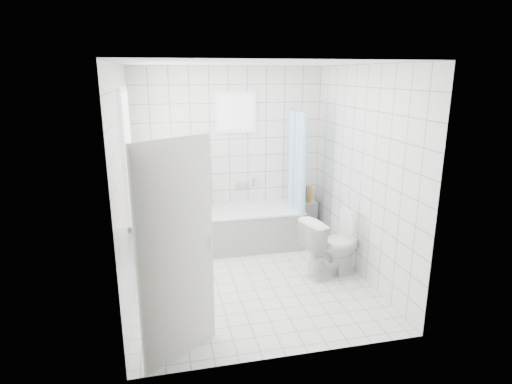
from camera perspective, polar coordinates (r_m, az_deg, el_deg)
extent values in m
plane|color=white|center=(5.43, -0.64, -11.81)|extent=(3.00, 3.00, 0.00)
plane|color=white|center=(4.82, -0.73, 16.79)|extent=(3.00, 3.00, 0.00)
cube|color=white|center=(6.41, -3.55, 4.77)|extent=(2.80, 0.02, 2.60)
cube|color=white|center=(3.58, 4.45, -4.03)|extent=(2.80, 0.02, 2.60)
cube|color=white|center=(4.88, -16.98, 0.67)|extent=(0.02, 3.00, 2.60)
cube|color=white|center=(5.43, 13.92, 2.37)|extent=(0.02, 3.00, 2.60)
cube|color=white|center=(5.10, -16.53, 4.80)|extent=(0.01, 0.90, 1.40)
cube|color=white|center=(6.29, -2.67, 10.56)|extent=(0.50, 0.01, 0.50)
cube|color=white|center=(5.28, -15.43, -3.08)|extent=(0.18, 1.02, 0.08)
cube|color=silver|center=(3.78, -10.51, -8.06)|extent=(0.67, 0.50, 2.00)
cube|color=white|center=(6.34, -2.18, -4.96)|extent=(1.77, 0.75, 0.55)
cube|color=white|center=(6.24, -2.21, -2.47)|extent=(1.79, 0.77, 0.03)
cube|color=white|center=(6.05, -11.12, -1.53)|extent=(0.15, 0.85, 1.50)
cube|color=white|center=(6.84, 6.27, -3.50)|extent=(0.40, 0.24, 0.55)
imported|color=white|center=(5.51, 10.06, -7.15)|extent=(0.85, 0.61, 0.78)
cylinder|color=silver|center=(6.14, 5.51, 10.86)|extent=(0.02, 0.80, 0.02)
cube|color=silver|center=(6.50, -1.93, 0.88)|extent=(0.18, 0.06, 0.06)
imported|color=#F65F7A|center=(4.90, -15.60, -2.40)|extent=(0.12, 0.12, 0.27)
imported|color=#E472CA|center=(5.50, -15.33, -0.89)|extent=(0.10, 0.10, 0.18)
imported|color=white|center=(5.20, -15.43, -1.97)|extent=(0.16, 0.16, 0.16)
imported|color=#34B3ED|center=(5.06, -15.50, -2.40)|extent=(0.09, 0.09, 0.17)
cylinder|color=blue|center=(6.74, 6.51, -0.26)|extent=(0.06, 0.06, 0.24)
cylinder|color=orange|center=(6.68, 7.15, -0.32)|extent=(0.06, 0.06, 0.27)
cylinder|color=green|center=(6.63, 6.18, -0.55)|extent=(0.06, 0.06, 0.23)
cylinder|color=red|center=(6.74, 5.95, -0.33)|extent=(0.06, 0.06, 0.22)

